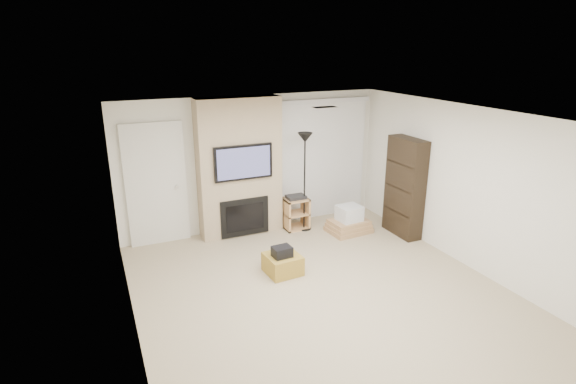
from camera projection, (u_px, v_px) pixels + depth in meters
name	position (u px, v px, depth m)	size (l,w,h in m)	color
floor	(322.00, 293.00, 6.36)	(5.00, 5.50, 0.00)	tan
ceiling	(327.00, 117.00, 5.57)	(5.00, 5.50, 0.00)	white
wall_back	(254.00, 163.00, 8.35)	(5.00, 2.50, 0.00)	white
wall_front	(489.00, 322.00, 3.58)	(5.00, 2.50, 0.00)	white
wall_left	(127.00, 243.00, 5.00)	(5.50, 2.50, 0.00)	white
wall_right	(467.00, 187.00, 6.93)	(5.50, 2.50, 0.00)	white
hvac_vent	(325.00, 107.00, 6.42)	(0.35, 0.18, 0.01)	silver
ottoman	(283.00, 264.00, 6.88)	(0.50, 0.50, 0.30)	olive
black_bag	(282.00, 252.00, 6.76)	(0.28, 0.22, 0.16)	black
fireplace_wall	(240.00, 168.00, 8.03)	(1.50, 0.47, 2.50)	tan
entry_door	(156.00, 185.00, 7.68)	(1.02, 0.11, 2.14)	silver
vertical_blinds	(322.00, 155.00, 8.84)	(1.98, 0.10, 2.37)	silver
floor_lamp	(305.00, 154.00, 8.12)	(0.27, 0.27, 1.85)	black
av_stand	(296.00, 211.00, 8.50)	(0.45, 0.38, 0.66)	tan
box_stack	(349.00, 222.00, 8.38)	(0.80, 0.63, 0.51)	tan
bookshelf	(405.00, 187.00, 8.08)	(0.30, 0.80, 1.80)	black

